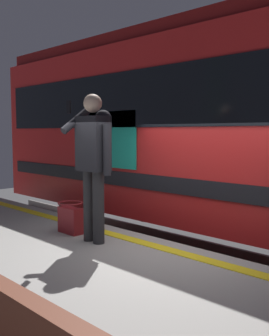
# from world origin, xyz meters

# --- Properties ---
(ground_plane) EXTENTS (24.59, 24.59, 0.00)m
(ground_plane) POSITION_xyz_m (0.00, 0.00, 0.00)
(ground_plane) COLOR #3D3D3F
(safety_line) EXTENTS (12.65, 0.16, 0.01)m
(safety_line) POSITION_xyz_m (0.00, 0.30, 1.05)
(safety_line) COLOR yellow
(safety_line) RESTS_ON platform
(track_rail_near) EXTENTS (16.78, 0.08, 0.16)m
(track_rail_near) POSITION_xyz_m (0.00, -1.48, 0.08)
(track_rail_near) COLOR slate
(track_rail_near) RESTS_ON ground
(train_carriage) EXTENTS (10.74, 2.79, 3.93)m
(train_carriage) POSITION_xyz_m (0.08, -2.19, 2.50)
(train_carriage) COLOR red
(train_carriage) RESTS_ON ground
(passenger) EXTENTS (0.57, 0.55, 1.78)m
(passenger) POSITION_xyz_m (0.63, 0.67, 2.10)
(passenger) COLOR #262628
(passenger) RESTS_ON platform
(handbag) EXTENTS (0.36, 0.33, 0.41)m
(handbag) POSITION_xyz_m (1.17, 0.64, 1.24)
(handbag) COLOR maroon
(handbag) RESTS_ON platform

